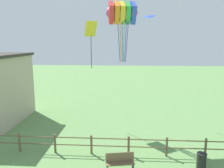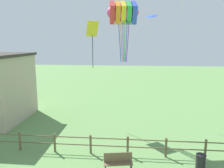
{
  "view_description": "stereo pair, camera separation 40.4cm",
  "coord_description": "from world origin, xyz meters",
  "px_view_note": "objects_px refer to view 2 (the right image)",
  "views": [
    {
      "loc": [
        0.96,
        -6.94,
        6.89
      ],
      "look_at": [
        0.0,
        7.68,
        4.12
      ],
      "focal_mm": 35.0,
      "sensor_mm": 36.0,
      "label": 1
    },
    {
      "loc": [
        1.37,
        -6.9,
        6.89
      ],
      "look_at": [
        0.0,
        7.68,
        4.12
      ],
      "focal_mm": 35.0,
      "sensor_mm": 36.0,
      "label": 2
    }
  ],
  "objects_px": {
    "kite_rainbow_parafoil": "(123,13)",
    "park_bench_near_fence": "(118,162)",
    "trash_bin": "(201,162)",
    "kite_blue_delta": "(152,16)",
    "kite_yellow_diamond": "(92,34)"
  },
  "relations": [
    {
      "from": "park_bench_near_fence",
      "to": "kite_blue_delta",
      "type": "bearing_deg",
      "value": 76.95
    },
    {
      "from": "trash_bin",
      "to": "kite_blue_delta",
      "type": "distance_m",
      "value": 13.3
    },
    {
      "from": "kite_yellow_diamond",
      "to": "kite_rainbow_parafoil",
      "type": "bearing_deg",
      "value": -32.43
    },
    {
      "from": "park_bench_near_fence",
      "to": "kite_yellow_diamond",
      "type": "distance_m",
      "value": 11.09
    },
    {
      "from": "kite_rainbow_parafoil",
      "to": "park_bench_near_fence",
      "type": "bearing_deg",
      "value": -89.06
    },
    {
      "from": "trash_bin",
      "to": "park_bench_near_fence",
      "type": "bearing_deg",
      "value": -174.03
    },
    {
      "from": "kite_yellow_diamond",
      "to": "park_bench_near_fence",
      "type": "bearing_deg",
      "value": -70.89
    },
    {
      "from": "park_bench_near_fence",
      "to": "kite_rainbow_parafoil",
      "type": "distance_m",
      "value": 10.68
    },
    {
      "from": "trash_bin",
      "to": "kite_yellow_diamond",
      "type": "bearing_deg",
      "value": 134.02
    },
    {
      "from": "kite_rainbow_parafoil",
      "to": "kite_blue_delta",
      "type": "height_order",
      "value": "kite_rainbow_parafoil"
    },
    {
      "from": "kite_rainbow_parafoil",
      "to": "trash_bin",
      "type": "bearing_deg",
      "value": -51.7
    },
    {
      "from": "kite_yellow_diamond",
      "to": "trash_bin",
      "type": "bearing_deg",
      "value": -45.98
    },
    {
      "from": "trash_bin",
      "to": "kite_rainbow_parafoil",
      "type": "relative_size",
      "value": 0.19
    },
    {
      "from": "kite_blue_delta",
      "to": "kite_rainbow_parafoil",
      "type": "bearing_deg",
      "value": -122.43
    },
    {
      "from": "kite_rainbow_parafoil",
      "to": "kite_yellow_diamond",
      "type": "bearing_deg",
      "value": 147.57
    }
  ]
}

